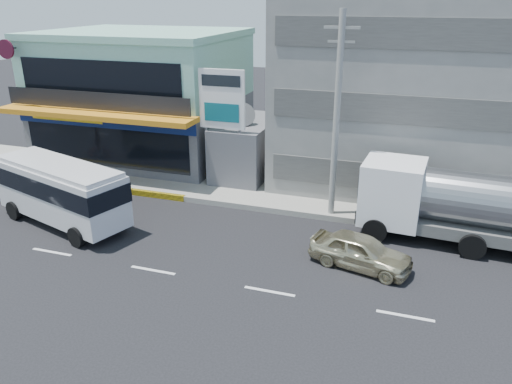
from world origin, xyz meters
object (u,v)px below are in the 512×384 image
at_px(concrete_building, 432,62).
at_px(motorcycle_rider, 24,181).
at_px(utility_pole_near, 337,118).
at_px(sedan, 361,251).
at_px(satellite_dish, 242,124).
at_px(billboard, 222,106).
at_px(tanker_truck, 455,204).
at_px(minibus, 61,188).
at_px(shop_building, 145,99).

xyz_separation_m(concrete_building, motorcycle_rider, (-21.14, -9.61, -6.29)).
distance_m(utility_pole_near, sedan, 6.58).
relative_size(satellite_dish, motorcycle_rider, 0.70).
bearing_deg(concrete_building, billboard, -151.08).
height_order(concrete_building, satellite_dish, concrete_building).
relative_size(billboard, tanker_truck, 0.76).
distance_m(concrete_building, motorcycle_rider, 24.06).
distance_m(satellite_dish, tanker_truck, 12.56).
xyz_separation_m(satellite_dish, minibus, (-6.32, -8.34, -1.71)).
bearing_deg(utility_pole_near, minibus, -158.98).
relative_size(minibus, tanker_truck, 0.86).
height_order(shop_building, motorcycle_rider, shop_building).
relative_size(satellite_dish, tanker_truck, 0.17).
xyz_separation_m(minibus, motorcycle_rider, (-4.82, 2.72, -1.15)).
xyz_separation_m(concrete_building, billboard, (-10.50, -5.80, -2.07)).
bearing_deg(billboard, sedan, -36.20).
bearing_deg(minibus, motorcycle_rider, 150.50).
xyz_separation_m(utility_pole_near, minibus, (-12.32, -4.74, -3.29)).
height_order(satellite_dish, billboard, billboard).
relative_size(shop_building, satellite_dish, 8.27).
bearing_deg(tanker_truck, minibus, -167.85).
relative_size(sedan, motorcycle_rider, 1.96).
bearing_deg(motorcycle_rider, sedan, -7.20).
bearing_deg(motorcycle_rider, billboard, 19.71).
height_order(shop_building, concrete_building, concrete_building).
height_order(shop_building, sedan, shop_building).
bearing_deg(motorcycle_rider, tanker_truck, 2.87).
height_order(billboard, utility_pole_near, utility_pole_near).
bearing_deg(minibus, tanker_truck, 12.15).
bearing_deg(billboard, concrete_building, 28.92).
relative_size(concrete_building, billboard, 2.32).
relative_size(shop_building, motorcycle_rider, 5.75).
bearing_deg(billboard, motorcycle_rider, -160.29).
bearing_deg(motorcycle_rider, satellite_dish, 26.74).
distance_m(concrete_building, sedan, 13.72).
distance_m(shop_building, satellite_dish, 8.54).
height_order(concrete_building, sedan, concrete_building).
bearing_deg(tanker_truck, satellite_dish, 158.94).
relative_size(shop_building, utility_pole_near, 1.24).
distance_m(concrete_building, minibus, 21.10).
bearing_deg(sedan, concrete_building, 4.37).
height_order(concrete_building, motorcycle_rider, concrete_building).
distance_m(satellite_dish, utility_pole_near, 7.17).
relative_size(shop_building, concrete_building, 0.77).
bearing_deg(tanker_truck, sedan, -135.37).
xyz_separation_m(billboard, utility_pole_near, (6.50, -1.80, 0.22)).
bearing_deg(motorcycle_rider, utility_pole_near, 6.70).
xyz_separation_m(utility_pole_near, sedan, (2.01, -4.43, -4.43)).
xyz_separation_m(billboard, motorcycle_rider, (-10.64, -3.81, -4.22)).
xyz_separation_m(shop_building, utility_pole_near, (14.00, -6.55, 1.15)).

